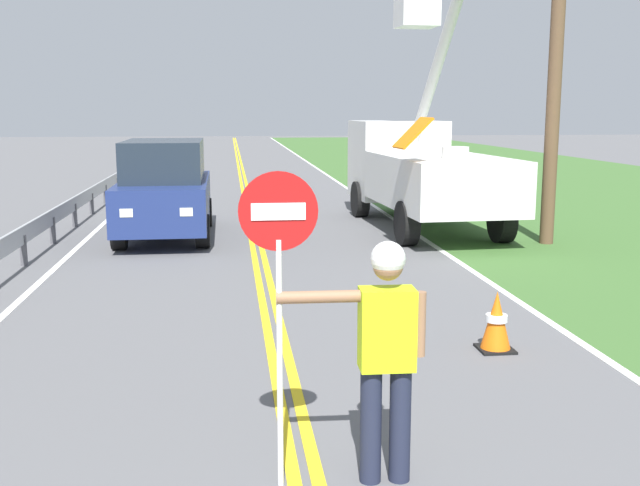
% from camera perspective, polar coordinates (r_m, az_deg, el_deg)
% --- Properties ---
extents(centerline_yellow_left, '(0.11, 110.00, 0.01)m').
position_cam_1_polar(centerline_yellow_left, '(20.90, -5.59, 2.44)').
color(centerline_yellow_left, yellow).
rests_on(centerline_yellow_left, ground).
extents(centerline_yellow_right, '(0.11, 110.00, 0.01)m').
position_cam_1_polar(centerline_yellow_right, '(20.90, -5.09, 2.45)').
color(centerline_yellow_right, yellow).
rests_on(centerline_yellow_right, ground).
extents(edge_line_right, '(0.12, 110.00, 0.01)m').
position_cam_1_polar(edge_line_right, '(21.29, 4.40, 2.60)').
color(edge_line_right, silver).
rests_on(edge_line_right, ground).
extents(edge_line_left, '(0.12, 110.00, 0.01)m').
position_cam_1_polar(edge_line_left, '(21.12, -15.16, 2.21)').
color(edge_line_left, silver).
rests_on(edge_line_left, ground).
extents(flagger_worker, '(1.09, 0.25, 1.83)m').
position_cam_1_polar(flagger_worker, '(5.57, 4.94, -7.80)').
color(flagger_worker, '#1E2338').
rests_on(flagger_worker, ground).
extents(stop_sign_paddle, '(0.56, 0.04, 2.33)m').
position_cam_1_polar(stop_sign_paddle, '(5.32, -3.13, -1.25)').
color(stop_sign_paddle, silver).
rests_on(stop_sign_paddle, ground).
extents(utility_bucket_truck, '(2.67, 6.91, 5.46)m').
position_cam_1_polar(utility_bucket_truck, '(18.15, 7.49, 5.73)').
color(utility_bucket_truck, silver).
rests_on(utility_bucket_truck, ground).
extents(oncoming_suv_nearest, '(1.95, 4.62, 2.10)m').
position_cam_1_polar(oncoming_suv_nearest, '(16.72, -11.60, 4.03)').
color(oncoming_suv_nearest, navy).
rests_on(oncoming_suv_nearest, ground).
extents(utility_pole_near, '(1.80, 0.28, 8.68)m').
position_cam_1_polar(utility_pole_near, '(16.29, 17.50, 15.84)').
color(utility_pole_near, brown).
rests_on(utility_pole_near, ground).
extents(traffic_cone_lead, '(0.40, 0.40, 0.70)m').
position_cam_1_polar(traffic_cone_lead, '(8.97, 13.15, -5.83)').
color(traffic_cone_lead, orange).
rests_on(traffic_cone_lead, ground).
extents(guardrail_left_shoulder, '(0.10, 32.00, 0.71)m').
position_cam_1_polar(guardrail_left_shoulder, '(17.72, -18.76, 2.27)').
color(guardrail_left_shoulder, '#9EA0A3').
rests_on(guardrail_left_shoulder, ground).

